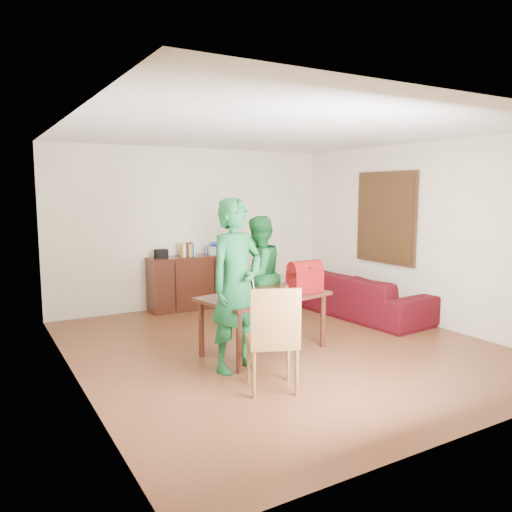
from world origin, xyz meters
TOP-DOWN VIEW (x-y plane):
  - room at (0.01, 0.13)m, footprint 5.20×5.70m
  - table at (-0.31, -0.09)m, footprint 1.69×1.16m
  - chair at (-0.85, -1.15)m, footprint 0.63×0.61m
  - person_near at (-0.88, -0.45)m, footprint 0.78×0.61m
  - person_far at (0.06, 0.68)m, footprint 0.98×0.88m
  - laptop at (-0.54, -0.12)m, footprint 0.31×0.22m
  - bananas at (-0.37, -0.40)m, footprint 0.17×0.13m
  - bottle at (-0.22, -0.44)m, footprint 0.07×0.07m
  - red_bag at (0.24, -0.18)m, footprint 0.42×0.24m
  - sofa at (1.95, 0.68)m, footprint 1.08×2.37m

SIDE VIEW (x-z plane):
  - chair at x=-0.85m, z-range -0.22..0.85m
  - sofa at x=1.95m, z-range 0.00..0.67m
  - table at x=-0.31m, z-range 0.27..1.00m
  - bananas at x=-0.37m, z-range 0.72..0.78m
  - laptop at x=-0.54m, z-range 0.66..0.88m
  - bottle at x=-0.22m, z-range 0.72..0.91m
  - person_far at x=0.06m, z-range 0.00..1.64m
  - red_bag at x=0.24m, z-range 0.72..1.03m
  - person_near at x=-0.88m, z-range 0.00..1.91m
  - room at x=0.01m, z-range -0.14..2.76m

